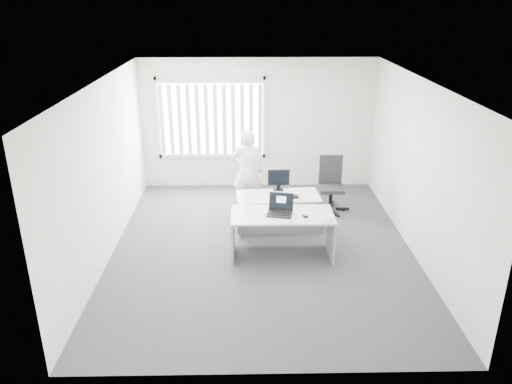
{
  "coord_description": "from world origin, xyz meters",
  "views": [
    {
      "loc": [
        -0.25,
        -7.49,
        4.03
      ],
      "look_at": [
        -0.1,
        0.15,
        0.97
      ],
      "focal_mm": 35.0,
      "sensor_mm": 36.0,
      "label": 1
    }
  ],
  "objects_px": {
    "desk_near": "(282,226)",
    "desk_far": "(278,205)",
    "monitor": "(279,180)",
    "person": "(247,171)",
    "laptop": "(280,206)",
    "office_chair": "(330,194)"
  },
  "relations": [
    {
      "from": "person",
      "to": "laptop",
      "type": "xyz_separation_m",
      "value": [
        0.5,
        -1.88,
        0.07
      ]
    },
    {
      "from": "desk_near",
      "to": "person",
      "type": "relative_size",
      "value": 0.99
    },
    {
      "from": "desk_far",
      "to": "person",
      "type": "bearing_deg",
      "value": 117.16
    },
    {
      "from": "person",
      "to": "office_chair",
      "type": "bearing_deg",
      "value": -174.48
    },
    {
      "from": "desk_near",
      "to": "person",
      "type": "distance_m",
      "value": 1.96
    },
    {
      "from": "desk_near",
      "to": "desk_far",
      "type": "bearing_deg",
      "value": 90.77
    },
    {
      "from": "laptop",
      "to": "monitor",
      "type": "xyz_separation_m",
      "value": [
        0.06,
        1.26,
        -0.03
      ]
    },
    {
      "from": "desk_far",
      "to": "monitor",
      "type": "distance_m",
      "value": 0.46
    },
    {
      "from": "desk_far",
      "to": "monitor",
      "type": "bearing_deg",
      "value": 80.53
    },
    {
      "from": "desk_far",
      "to": "laptop",
      "type": "distance_m",
      "value": 1.09
    },
    {
      "from": "person",
      "to": "laptop",
      "type": "height_order",
      "value": "person"
    },
    {
      "from": "desk_far",
      "to": "office_chair",
      "type": "relative_size",
      "value": 1.4
    },
    {
      "from": "desk_near",
      "to": "monitor",
      "type": "relative_size",
      "value": 4.14
    },
    {
      "from": "desk_near",
      "to": "desk_far",
      "type": "height_order",
      "value": "desk_near"
    },
    {
      "from": "desk_far",
      "to": "monitor",
      "type": "relative_size",
      "value": 3.83
    },
    {
      "from": "office_chair",
      "to": "laptop",
      "type": "bearing_deg",
      "value": -120.17
    },
    {
      "from": "person",
      "to": "desk_near",
      "type": "bearing_deg",
      "value": 112.28
    },
    {
      "from": "desk_near",
      "to": "laptop",
      "type": "bearing_deg",
      "value": -149.35
    },
    {
      "from": "office_chair",
      "to": "person",
      "type": "relative_size",
      "value": 0.66
    },
    {
      "from": "desk_near",
      "to": "office_chair",
      "type": "distance_m",
      "value": 2.15
    },
    {
      "from": "desk_far",
      "to": "monitor",
      "type": "xyz_separation_m",
      "value": [
        0.02,
        0.26,
        0.39
      ]
    },
    {
      "from": "desk_far",
      "to": "person",
      "type": "relative_size",
      "value": 0.92
    }
  ]
}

